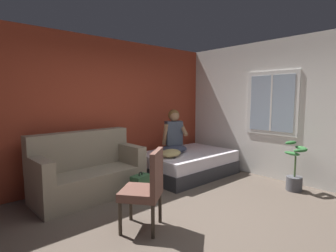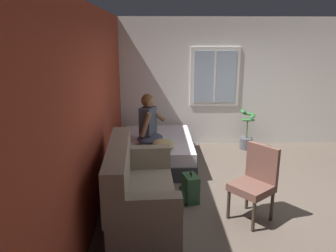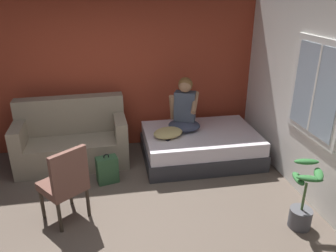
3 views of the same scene
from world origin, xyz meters
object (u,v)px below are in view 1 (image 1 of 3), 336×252
bed (187,163)px  throw_pillow (171,153)px  side_chair (146,187)px  couch (87,172)px  backpack (140,188)px  person_seated (174,135)px  cell_phone (172,158)px  potted_plant (295,173)px

bed → throw_pillow: size_ratio=3.89×
side_chair → bed: bearing=32.1°
couch → side_chair: (0.06, -1.51, 0.14)m
backpack → throw_pillow: bearing=20.5°
bed → throw_pillow: (-0.56, -0.10, 0.31)m
bed → person_seated: (-0.24, 0.15, 0.60)m
person_seated → throw_pillow: 0.49m
person_seated → cell_phone: 0.60m
backpack → throw_pillow: size_ratio=0.95×
person_seated → cell_phone: bearing=-137.6°
cell_phone → potted_plant: potted_plant is taller
throw_pillow → cell_phone: bearing=-118.6°
bed → cell_phone: bearing=-163.2°
side_chair → cell_phone: size_ratio=6.81×
side_chair → throw_pillow: 1.84m
side_chair → cell_phone: bearing=37.5°
cell_phone → side_chair: bearing=11.2°
throw_pillow → person_seated: bearing=38.2°
side_chair → cell_phone: (1.39, 1.07, -0.05)m
side_chair → backpack: bearing=59.2°
person_seated → throw_pillow: bearing=-141.8°
person_seated → potted_plant: (0.95, -2.02, -0.53)m
bed → cell_phone: cell_phone is taller
cell_phone → backpack: bearing=-9.3°
throw_pillow → cell_phone: size_ratio=3.33×
couch → side_chair: bearing=-87.8°
cell_phone → couch: bearing=-43.2°
bed → potted_plant: potted_plant is taller
couch → cell_phone: 1.52m
bed → backpack: bed is taller
couch → person_seated: size_ratio=1.98×
backpack → cell_phone: cell_phone is taller
couch → backpack: 0.92m
person_seated → cell_phone: (-0.36, -0.33, -0.35)m
backpack → potted_plant: (2.23, -1.41, 0.11)m
couch → throw_pillow: size_ratio=3.62×
side_chair → throw_pillow: bearing=38.7°
bed → potted_plant: 2.01m
person_seated → cell_phone: size_ratio=6.08×
throw_pillow → cell_phone: throw_pillow is taller
bed → side_chair: (-2.00, -1.25, 0.30)m
bed → potted_plant: size_ratio=2.19×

